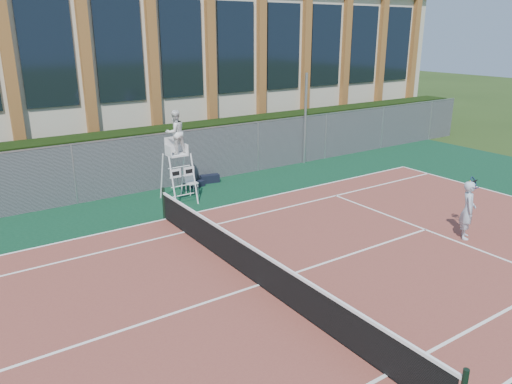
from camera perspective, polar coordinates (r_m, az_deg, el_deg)
ground at (r=12.60m, az=0.37°, el=-10.68°), size 120.00×120.00×0.00m
apron at (r=13.33m, az=-2.10°, el=-8.95°), size 36.00×20.00×0.01m
tennis_court at (r=12.59m, az=0.37°, el=-10.60°), size 23.77×10.97×0.02m
tennis_net at (r=12.35m, az=0.37°, el=-8.50°), size 0.10×11.30×1.10m
fence at (r=19.60m, az=-14.42°, el=2.81°), size 40.00×0.06×2.20m
hedge at (r=20.70m, az=-15.58°, el=3.51°), size 40.00×1.40×2.20m
building at (r=27.82m, az=-21.69°, el=12.87°), size 45.00×10.60×8.22m
steel_pole at (r=23.53m, az=5.65°, el=8.29°), size 0.12×0.12×4.22m
umpire_chair at (r=18.14m, az=-9.21°, el=6.46°), size 0.95×1.46×3.40m
plastic_chair at (r=19.41m, az=-7.50°, el=1.34°), size 0.43×0.43×0.89m
sports_bag_near at (r=20.79m, az=-5.31°, el=1.53°), size 0.83×0.46×0.33m
sports_bag_far at (r=20.28m, az=-6.71°, el=0.90°), size 0.60×0.32×0.23m
tennis_player at (r=16.23m, az=23.07°, el=-1.89°), size 1.05×0.82×1.79m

